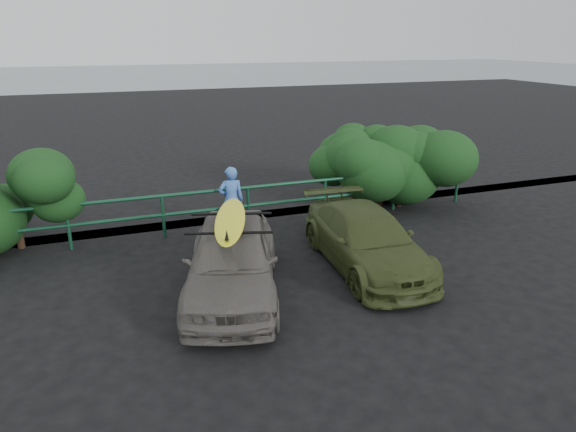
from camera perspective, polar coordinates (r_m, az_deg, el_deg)
name	(u,v)px	position (r m, az deg, el deg)	size (l,w,h in m)	color
ground	(275,345)	(7.93, -1.42, -14.16)	(80.00, 80.00, 0.00)	black
ocean	(115,75)	(66.46, -18.70, 14.57)	(200.00, 200.00, 0.00)	slate
guardrail	(207,211)	(12.10, -9.00, 0.50)	(14.00, 0.08, 1.04)	#124129
shrub_right	(386,170)	(14.15, 10.79, 5.09)	(3.20, 2.40, 1.95)	#184018
sedan	(232,260)	(9.09, -6.26, -4.87)	(1.58, 3.91, 1.33)	#5E5954
olive_vehicle	(366,239)	(10.30, 8.69, -2.58)	(1.60, 3.94, 1.14)	#3A471F
man	(231,200)	(11.92, -6.31, 1.75)	(0.58, 0.38, 1.60)	#477BD5
roof_rack	(230,223)	(8.83, -6.42, -0.77)	(1.43, 1.00, 0.05)	black
surfboard	(230,220)	(8.81, -6.43, -0.41)	(0.51, 2.45, 0.07)	yellow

